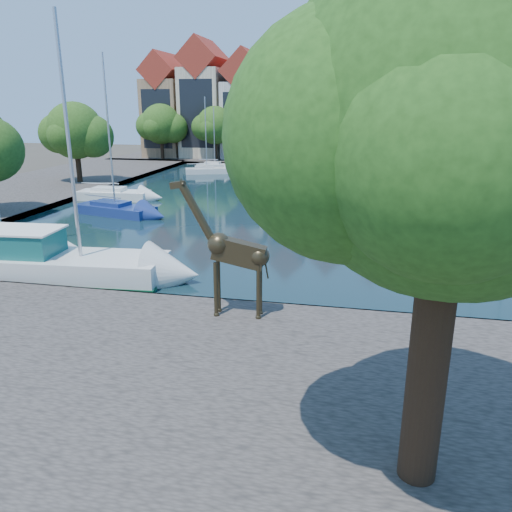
{
  "coord_description": "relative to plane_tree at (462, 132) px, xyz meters",
  "views": [
    {
      "loc": [
        5.91,
        -18.41,
        8.14
      ],
      "look_at": [
        2.29,
        -0.73,
        2.62
      ],
      "focal_mm": 35.0,
      "sensor_mm": 36.0,
      "label": 1
    }
  ],
  "objects": [
    {
      "name": "ground",
      "position": [
        -7.62,
        9.01,
        -7.67
      ],
      "size": [
        160.0,
        160.0,
        0.0
      ],
      "primitive_type": "plane",
      "color": "#38332B",
      "rests_on": "ground"
    },
    {
      "name": "water_basin",
      "position": [
        -7.62,
        33.01,
        -7.63
      ],
      "size": [
        38.0,
        50.0,
        0.08
      ],
      "primitive_type": "cube",
      "color": "black",
      "rests_on": "ground"
    },
    {
      "name": "near_quay",
      "position": [
        -7.62,
        2.01,
        -7.42
      ],
      "size": [
        50.0,
        14.0,
        0.5
      ],
      "primitive_type": "cube",
      "color": "#4E4844",
      "rests_on": "ground"
    },
    {
      "name": "far_quay",
      "position": [
        -7.62,
        65.01,
        -7.42
      ],
      "size": [
        60.0,
        16.0,
        0.5
      ],
      "primitive_type": "cube",
      "color": "#4E4844",
      "rests_on": "ground"
    },
    {
      "name": "left_quay",
      "position": [
        -32.62,
        33.01,
        -7.42
      ],
      "size": [
        14.0,
        52.0,
        0.5
      ],
      "primitive_type": "cube",
      "color": "#4E4844",
      "rests_on": "ground"
    },
    {
      "name": "plane_tree",
      "position": [
        0.0,
        0.0,
        0.0
      ],
      "size": [
        8.32,
        6.4,
        10.62
      ],
      "color": "#332114",
      "rests_on": "near_quay"
    },
    {
      "name": "townhouse_west_end",
      "position": [
        -30.62,
        64.99,
        -0.31
      ],
      "size": [
        5.44,
        9.18,
        14.93
      ],
      "color": "#987453",
      "rests_on": "far_quay"
    },
    {
      "name": "townhouse_west_mid",
      "position": [
        -24.62,
        64.99,
        0.56
      ],
      "size": [
        5.94,
        9.18,
        16.79
      ],
      "color": "beige",
      "rests_on": "far_quay"
    },
    {
      "name": "townhouse_west_inner",
      "position": [
        -18.12,
        64.99,
        -0.32
      ],
      "size": [
        6.43,
        9.18,
        15.15
      ],
      "color": "beige",
      "rests_on": "far_quay"
    },
    {
      "name": "townhouse_center",
      "position": [
        -11.62,
        64.99,
        0.69
      ],
      "size": [
        5.44,
        9.18,
        16.93
      ],
      "color": "brown",
      "rests_on": "far_quay"
    },
    {
      "name": "townhouse_east_inner",
      "position": [
        -5.62,
        64.99,
        0.06
      ],
      "size": [
        5.94,
        9.18,
        15.79
      ],
      "color": "tan",
      "rests_on": "far_quay"
    },
    {
      "name": "townhouse_east_mid",
      "position": [
        0.88,
        64.99,
        0.43
      ],
      "size": [
        6.43,
        9.18,
        16.65
      ],
      "color": "beige",
      "rests_on": "far_quay"
    },
    {
      "name": "townhouse_east_end",
      "position": [
        7.38,
        64.99,
        -0.56
      ],
      "size": [
        5.44,
        9.18,
        14.43
      ],
      "color": "brown",
      "rests_on": "far_quay"
    },
    {
      "name": "far_tree_far_west",
      "position": [
        -29.51,
        59.5,
        -2.49
      ],
      "size": [
        7.28,
        5.6,
        7.68
      ],
      "color": "#332114",
      "rests_on": "far_quay"
    },
    {
      "name": "far_tree_west",
      "position": [
        -21.52,
        59.5,
        -2.6
      ],
      "size": [
        6.76,
        5.2,
        7.36
      ],
      "color": "#332114",
      "rests_on": "far_quay"
    },
    {
      "name": "far_tree_mid_west",
      "position": [
        -13.51,
        59.5,
        -2.38
      ],
      "size": [
        7.8,
        6.0,
        8.0
      ],
      "color": "#332114",
      "rests_on": "far_quay"
    },
    {
      "name": "far_tree_mid_east",
      "position": [
        -5.52,
        59.5,
        -2.54
      ],
      "size": [
        7.02,
        5.4,
        7.52
      ],
      "color": "#332114",
      "rests_on": "far_quay"
    },
    {
      "name": "far_tree_east",
      "position": [
        2.49,
        59.5,
        -2.43
      ],
      "size": [
        7.54,
        5.8,
        7.84
      ],
      "color": "#332114",
      "rests_on": "far_quay"
    },
    {
      "name": "far_tree_far_east",
      "position": [
        10.48,
        59.5,
        -2.6
      ],
      "size": [
        6.76,
        5.2,
        7.36
      ],
      "color": "#332114",
      "rests_on": "far_quay"
    },
    {
      "name": "side_tree_left_far",
      "position": [
        -29.51,
        37.0,
        -2.29
      ],
      "size": [
        7.28,
        5.6,
        7.88
      ],
      "color": "#332114",
      "rests_on": "left_quay"
    },
    {
      "name": "giraffe_statue",
      "position": [
        -6.08,
        7.49,
        -4.7
      ],
      "size": [
        3.53,
        0.68,
        5.04
      ],
      "color": "#322A19",
      "rests_on": "near_quay"
    },
    {
      "name": "motorsailer",
      "position": [
        -15.96,
        10.98,
        -6.68
      ],
      "size": [
        10.53,
        3.77,
        11.89
      ],
      "color": "silver",
      "rests_on": "water_basin"
    },
    {
      "name": "sailboat_left_a",
      "position": [
        -21.32,
        14.52,
        -6.97
      ],
      "size": [
        6.2,
        3.05,
        11.68
      ],
      "color": "silver",
      "rests_on": "water_basin"
    },
    {
      "name": "sailboat_left_b",
      "position": [
        -19.62,
        24.86,
        -7.04
      ],
      "size": [
        6.65,
        3.72,
        11.5
      ],
      "color": "navy",
      "rests_on": "water_basin"
    },
    {
      "name": "sailboat_left_c",
      "position": [
        -22.62,
        30.52,
        -6.99
      ],
      "size": [
        6.27,
        2.5,
        11.43
      ],
      "color": "silver",
      "rests_on": "water_basin"
    },
    {
      "name": "sailboat_left_d",
      "position": [
        -19.62,
        48.54,
        -7.09
      ],
      "size": [
        5.35,
        3.37,
        8.86
      ],
      "color": "silver",
      "rests_on": "water_basin"
    },
    {
      "name": "sailboat_left_e",
      "position": [
        -19.89,
        53.01,
        -7.09
      ],
      "size": [
        4.51,
        1.61,
        7.65
      ],
      "color": "silver",
      "rests_on": "water_basin"
    },
    {
      "name": "sailboat_right_a",
      "position": [
        6.39,
        18.37,
        -7.01
      ],
      "size": [
        6.86,
        3.04,
        10.56
      ],
      "color": "white",
      "rests_on": "water_basin"
    },
    {
      "name": "sailboat_right_b",
      "position": [
        7.38,
        28.72,
        -7.0
      ],
      "size": [
        7.5,
        2.8,
        13.13
      ],
      "color": "navy",
      "rests_on": "water_basin"
    },
    {
      "name": "sailboat_right_c",
      "position": [
        7.38,
        39.1,
        -7.0
      ],
      "size": [
        6.73,
        2.56,
        10.26
      ],
      "color": "white",
      "rests_on": "water_basin"
    },
    {
      "name": "sailboat_right_d",
      "position": [
        4.79,
        45.08,
        -7.05
      ],
      "size": [
        5.83,
        2.88,
        7.94
      ],
      "color": "silver",
      "rests_on": "water_basin"
    }
  ]
}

